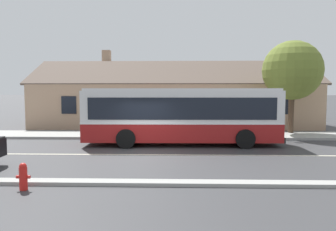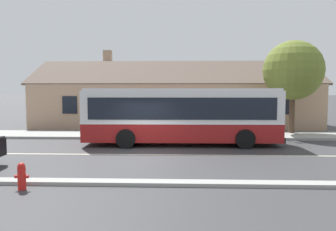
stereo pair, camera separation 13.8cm
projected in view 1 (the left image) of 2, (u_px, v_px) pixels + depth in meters
ground_plane at (142, 155)px, 15.19m from camera, size 300.00×300.00×0.00m
sidewalk_far at (152, 135)px, 21.16m from camera, size 60.00×3.00×0.15m
curb_near at (125, 183)px, 10.45m from camera, size 60.00×0.50×0.12m
lane_divider_stripe at (142, 155)px, 15.19m from camera, size 60.00×0.16×0.01m
community_building at (174, 103)px, 28.51m from camera, size 22.73×9.24×6.49m
transit_bus at (182, 114)px, 17.89m from camera, size 10.58×2.89×3.08m
bench_by_building at (102, 128)px, 20.76m from camera, size 1.75×0.51×0.94m
bench_down_street at (162, 128)px, 20.50m from camera, size 1.86×0.51×0.94m
street_tree_primary at (292, 71)px, 21.46m from camera, size 3.88×3.88×6.21m
fire_hydrant at (23, 176)px, 9.86m from camera, size 0.42×0.24×0.83m
bus_stop_sign at (279, 112)px, 19.80m from camera, size 0.36×0.07×2.40m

